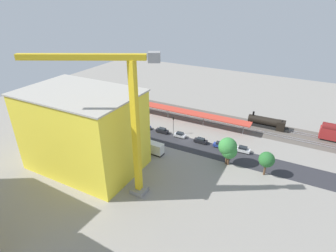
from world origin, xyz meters
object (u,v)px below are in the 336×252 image
object	(u,v)px
street_tree_1	(229,151)
traffic_light	(173,123)
street_tree_2	(228,147)
platform_canopy_near	(185,112)
parked_car_1	(220,145)
parked_car_5	(145,126)
box_truck_1	(123,140)
box_truck_0	(137,142)
box_truck_2	(150,147)
locomotive	(268,123)
parked_car_0	(243,150)
parked_car_4	(162,131)
street_tree_0	(267,160)
parked_car_3	(180,135)
construction_building	(84,131)
parked_car_2	(201,141)
tower_crane	(123,116)

from	to	relation	value
street_tree_1	traffic_light	distance (m)	24.64
street_tree_2	platform_canopy_near	bearing A→B (deg)	-41.82
parked_car_1	parked_car_5	distance (m)	28.75
box_truck_1	street_tree_1	bearing A→B (deg)	-171.99
box_truck_0	street_tree_1	world-z (taller)	street_tree_1
box_truck_2	locomotive	bearing A→B (deg)	-129.70
parked_car_1	street_tree_2	bearing A→B (deg)	120.01
parked_car_0	street_tree_1	bearing A→B (deg)	77.18
parked_car_4	street_tree_0	xyz separation A→B (m)	(-36.87, 8.28, 4.07)
parked_car_3	parked_car_4	distance (m)	7.00
locomotive	street_tree_1	world-z (taller)	street_tree_1
construction_building	parked_car_2	bearing A→B (deg)	-131.92
street_tree_2	traffic_light	size ratio (longest dim) A/B	1.32
parked_car_2	parked_car_3	world-z (taller)	parked_car_3
platform_canopy_near	tower_crane	distance (m)	47.39
parked_car_3	parked_car_5	xyz separation A→B (m)	(14.39, 0.11, 0.02)
traffic_light	parked_car_3	bearing A→B (deg)	160.11
locomotive	box_truck_2	bearing A→B (deg)	50.30
parked_car_0	box_truck_2	size ratio (longest dim) A/B	0.49
traffic_light	parked_car_4	bearing A→B (deg)	17.12
locomotive	street_tree_1	bearing A→B (deg)	79.16
platform_canopy_near	box_truck_1	bearing A→B (deg)	66.75
parked_car_0	street_tree_2	xyz separation A→B (m)	(2.64, 8.68, 4.87)
parked_car_4	locomotive	bearing A→B (deg)	-145.65
construction_building	street_tree_0	bearing A→B (deg)	-158.00
parked_car_0	parked_car_4	world-z (taller)	parked_car_0
street_tree_2	parked_car_4	bearing A→B (deg)	-17.17
parked_car_0	traffic_light	bearing A→B (deg)	-1.24
parked_car_3	street_tree_2	world-z (taller)	street_tree_2
construction_building	street_tree_1	distance (m)	41.07
locomotive	box_truck_1	xyz separation A→B (m)	(40.01, 35.21, -0.32)
street_tree_0	platform_canopy_near	bearing A→B (deg)	-31.48
locomotive	parked_car_3	bearing A→B (deg)	41.02
box_truck_2	traffic_light	bearing A→B (deg)	-93.03
box_truck_2	street_tree_0	distance (m)	34.27
parked_car_1	construction_building	xyz separation A→B (m)	(30.44, 27.46, 10.18)
parked_car_0	box_truck_0	bearing A→B (deg)	22.84
parked_car_1	street_tree_0	bearing A→B (deg)	151.93
parked_car_1	tower_crane	size ratio (longest dim) A/B	0.12
tower_crane	platform_canopy_near	bearing A→B (deg)	-83.40
box_truck_2	box_truck_1	bearing A→B (deg)	-0.81
platform_canopy_near	parked_car_1	size ratio (longest dim) A/B	11.83
parked_car_2	tower_crane	world-z (taller)	tower_crane
tower_crane	street_tree_1	bearing A→B (deg)	-127.73
parked_car_1	box_truck_1	size ratio (longest dim) A/B	0.44
tower_crane	box_truck_1	xyz separation A→B (m)	(15.97, -18.74, -19.31)
parked_car_2	parked_car_4	size ratio (longest dim) A/B	0.98
parked_car_5	construction_building	xyz separation A→B (m)	(1.69, 27.41, 10.18)
parked_car_3	box_truck_1	bearing A→B (deg)	41.91
construction_building	street_tree_1	size ratio (longest dim) A/B	4.46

